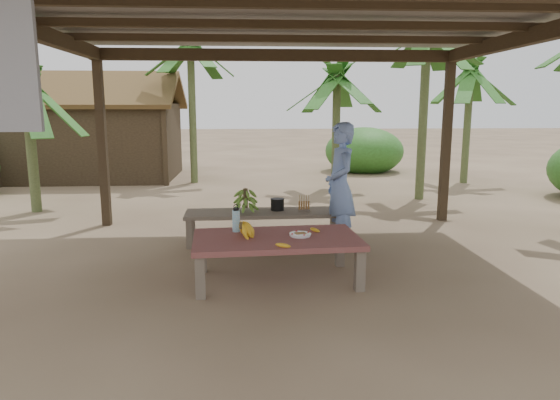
{
  "coord_description": "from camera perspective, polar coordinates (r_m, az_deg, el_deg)",
  "views": [
    {
      "loc": [
        -0.49,
        -5.81,
        1.88
      ],
      "look_at": [
        -0.11,
        0.04,
        0.8
      ],
      "focal_mm": 32.0,
      "sensor_mm": 36.0,
      "label": 1
    }
  ],
  "objects": [
    {
      "name": "loose_banana_front",
      "position": [
        5.04,
        0.35,
        -5.21
      ],
      "size": [
        0.16,
        0.05,
        0.04
      ],
      "primitive_type": "ellipsoid",
      "rotation": [
        0.0,
        0.0,
        1.53
      ],
      "color": "yellow",
      "rests_on": "work_table"
    },
    {
      "name": "work_table",
      "position": [
        5.47,
        -0.4,
        -4.89
      ],
      "size": [
        1.86,
        1.11,
        0.5
      ],
      "rotation": [
        0.0,
        0.0,
        0.06
      ],
      "color": "brown",
      "rests_on": "ground"
    },
    {
      "name": "woman",
      "position": [
        6.75,
        6.88,
        1.61
      ],
      "size": [
        0.47,
        0.66,
        1.7
      ],
      "primitive_type": "imported",
      "rotation": [
        0.0,
        0.0,
        -1.46
      ],
      "color": "#6B86CB",
      "rests_on": "ground"
    },
    {
      "name": "water_flask",
      "position": [
        5.67,
        -5.04,
        -2.3
      ],
      "size": [
        0.09,
        0.09,
        0.32
      ],
      "color": "#45ACD9",
      "rests_on": "work_table"
    },
    {
      "name": "bench",
      "position": [
        7.03,
        -1.82,
        -1.76
      ],
      "size": [
        2.21,
        0.64,
        0.45
      ],
      "rotation": [
        0.0,
        0.0,
        0.02
      ],
      "color": "brown",
      "rests_on": "ground"
    },
    {
      "name": "banana_plant_w",
      "position": [
        10.07,
        -26.95,
        10.21
      ],
      "size": [
        1.8,
        1.8,
        2.5
      ],
      "color": "#596638",
      "rests_on": "ground"
    },
    {
      "name": "banana_plant_n",
      "position": [
        11.55,
        6.52,
        12.67
      ],
      "size": [
        1.8,
        1.8,
        2.82
      ],
      "color": "#596638",
      "rests_on": "ground"
    },
    {
      "name": "pavilion",
      "position": [
        5.88,
        1.06,
        19.22
      ],
      "size": [
        6.6,
        5.6,
        2.95
      ],
      "color": "black",
      "rests_on": "ground"
    },
    {
      "name": "ripe_banana_bunch",
      "position": [
        5.45,
        -4.47,
        -3.3
      ],
      "size": [
        0.34,
        0.31,
        0.18
      ],
      "primitive_type": null,
      "rotation": [
        0.0,
        0.0,
        0.26
      ],
      "color": "yellow",
      "rests_on": "work_table"
    },
    {
      "name": "banana_plant_far",
      "position": [
        13.46,
        20.9,
        12.47
      ],
      "size": [
        1.8,
        1.8,
        2.99
      ],
      "color": "#596638",
      "rests_on": "ground"
    },
    {
      "name": "ground",
      "position": [
        6.13,
        1.09,
        -7.42
      ],
      "size": [
        80.0,
        80.0,
        0.0
      ],
      "primitive_type": "plane",
      "color": "brown",
      "rests_on": "ground"
    },
    {
      "name": "skewer_rack",
      "position": [
        6.99,
        2.76,
        -0.36
      ],
      "size": [
        0.18,
        0.08,
        0.24
      ],
      "primitive_type": null,
      "rotation": [
        0.0,
        0.0,
        0.02
      ],
      "color": "#A57F47",
      "rests_on": "bench"
    },
    {
      "name": "banana_plant_ne",
      "position": [
        10.79,
        16.43,
        16.61
      ],
      "size": [
        1.8,
        1.8,
        3.62
      ],
      "color": "#596638",
      "rests_on": "ground"
    },
    {
      "name": "banana_plant_nw",
      "position": [
        12.9,
        -10.19,
        16.07
      ],
      "size": [
        1.8,
        1.8,
        3.68
      ],
      "color": "#596638",
      "rests_on": "ground"
    },
    {
      "name": "plate",
      "position": [
        5.48,
        2.32,
        -3.97
      ],
      "size": [
        0.24,
        0.24,
        0.04
      ],
      "color": "white",
      "rests_on": "work_table"
    },
    {
      "name": "loose_banana_side",
      "position": [
        5.67,
        4.01,
        -3.43
      ],
      "size": [
        0.13,
        0.12,
        0.04
      ],
      "primitive_type": "ellipsoid",
      "rotation": [
        0.0,
        0.0,
        0.86
      ],
      "color": "yellow",
      "rests_on": "work_table"
    },
    {
      "name": "hut",
      "position": [
        14.4,
        -19.99,
        6.76
      ],
      "size": [
        4.4,
        3.43,
        2.85
      ],
      "color": "black",
      "rests_on": "ground"
    },
    {
      "name": "cooking_pot",
      "position": [
        7.09,
        -0.3,
        -0.53
      ],
      "size": [
        0.19,
        0.19,
        0.16
      ],
      "primitive_type": "cylinder",
      "color": "black",
      "rests_on": "bench"
    },
    {
      "name": "green_banana_stalk",
      "position": [
        6.97,
        -3.96,
        0.05
      ],
      "size": [
        0.31,
        0.31,
        0.35
      ],
      "primitive_type": null,
      "rotation": [
        0.0,
        0.0,
        0.02
      ],
      "color": "#598C2D",
      "rests_on": "bench"
    }
  ]
}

